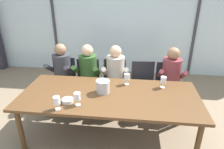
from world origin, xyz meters
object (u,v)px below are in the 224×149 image
(chair_near_window_right, at_px, (168,83))
(person_maroon_top, at_px, (171,77))
(person_charcoal_jacket, at_px, (61,72))
(wine_glass_by_right_taster, at_px, (57,101))
(person_olive_shirt, at_px, (87,73))
(ice_bucket_primary, at_px, (103,86))
(wine_glass_center_pour, at_px, (77,97))
(dining_table, at_px, (109,98))
(chair_left_of_center, at_px, (88,79))
(chair_near_curtain, at_px, (64,77))
(chair_center, at_px, (114,80))
(tasting_bowl, at_px, (68,101))
(wine_glass_near_bucket, at_px, (163,80))
(wine_glass_by_left_taster, at_px, (127,77))
(person_beige_jumper, at_px, (115,75))
(chair_right_of_center, at_px, (143,82))

(chair_near_window_right, bearing_deg, person_maroon_top, -89.17)
(person_charcoal_jacket, distance_m, wine_glass_by_right_taster, 1.32)
(person_olive_shirt, height_order, ice_bucket_primary, person_olive_shirt)
(ice_bucket_primary, height_order, wine_glass_center_pour, ice_bucket_primary)
(dining_table, xyz_separation_m, chair_left_of_center, (-0.53, 0.92, -0.17))
(chair_near_curtain, bearing_deg, wine_glass_by_right_taster, -72.06)
(chair_center, distance_m, chair_near_window_right, 1.00)
(tasting_bowl, distance_m, wine_glass_center_pour, 0.18)
(chair_center, height_order, tasting_bowl, chair_center)
(person_maroon_top, relative_size, wine_glass_near_bucket, 6.86)
(chair_center, relative_size, wine_glass_by_right_taster, 5.03)
(wine_glass_by_left_taster, bearing_deg, tasting_bowl, -140.56)
(chair_left_of_center, bearing_deg, chair_near_window_right, -4.38)
(person_olive_shirt, xyz_separation_m, wine_glass_center_pour, (0.14, -1.12, 0.18))
(chair_left_of_center, xyz_separation_m, person_beige_jumper, (0.53, -0.12, 0.17))
(chair_center, bearing_deg, person_maroon_top, -6.87)
(chair_left_of_center, distance_m, person_beige_jumper, 0.57)
(tasting_bowl, bearing_deg, person_charcoal_jacket, 114.36)
(person_olive_shirt, bearing_deg, chair_near_window_right, 6.37)
(person_olive_shirt, distance_m, tasting_bowl, 1.08)
(chair_right_of_center, bearing_deg, wine_glass_near_bucket, -71.18)
(chair_left_of_center, height_order, person_olive_shirt, person_olive_shirt)
(chair_near_window_right, relative_size, person_olive_shirt, 0.73)
(wine_glass_center_pour, bearing_deg, chair_near_window_right, 43.49)
(ice_bucket_primary, xyz_separation_m, wine_glass_by_right_taster, (-0.49, -0.49, 0.02))
(tasting_bowl, bearing_deg, chair_near_window_right, 39.48)
(chair_near_curtain, relative_size, person_charcoal_jacket, 0.73)
(person_beige_jumper, height_order, wine_glass_near_bucket, person_beige_jumper)
(dining_table, distance_m, person_beige_jumper, 0.81)
(chair_right_of_center, bearing_deg, person_beige_jumper, -171.20)
(chair_center, bearing_deg, wine_glass_center_pour, -102.95)
(tasting_bowl, bearing_deg, chair_left_of_center, 90.64)
(person_beige_jumper, relative_size, wine_glass_near_bucket, 6.86)
(person_olive_shirt, relative_size, wine_glass_center_pour, 6.86)
(chair_left_of_center, xyz_separation_m, wine_glass_by_left_taster, (0.76, -0.58, 0.35))
(tasting_bowl, xyz_separation_m, wine_glass_center_pour, (0.15, -0.04, 0.09))
(chair_right_of_center, relative_size, wine_glass_center_pour, 5.03)
(chair_left_of_center, bearing_deg, person_olive_shirt, -83.88)
(person_maroon_top, bearing_deg, chair_left_of_center, 178.22)
(tasting_bowl, bearing_deg, wine_glass_by_right_taster, -113.92)
(person_beige_jumper, bearing_deg, person_charcoal_jacket, 175.56)
(chair_right_of_center, relative_size, person_beige_jumper, 0.73)
(chair_center, bearing_deg, person_charcoal_jacket, -169.35)
(person_beige_jumper, bearing_deg, chair_center, 99.43)
(wine_glass_by_left_taster, bearing_deg, dining_table, -123.74)
(ice_bucket_primary, distance_m, wine_glass_center_pour, 0.45)
(person_maroon_top, bearing_deg, wine_glass_by_left_taster, -145.72)
(chair_near_curtain, distance_m, ice_bucket_primary, 1.34)
(person_charcoal_jacket, bearing_deg, chair_center, 13.48)
(person_beige_jumper, bearing_deg, wine_glass_center_pour, -112.73)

